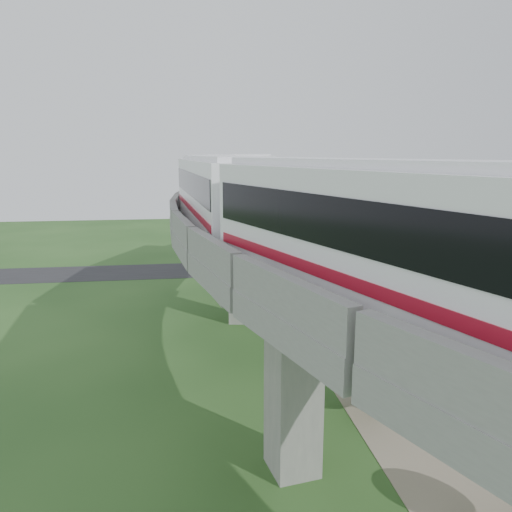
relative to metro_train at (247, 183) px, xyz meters
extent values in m
plane|color=#22451B|center=(-0.37, -1.54, -12.31)|extent=(160.00, 160.00, 0.00)
cube|color=gray|center=(13.63, -3.54, -12.29)|extent=(18.00, 26.00, 0.04)
cube|color=#232326|center=(-0.37, 28.46, -12.29)|extent=(60.00, 8.00, 0.03)
cube|color=#99968E|center=(8.75, 30.25, -8.11)|extent=(2.86, 2.93, 8.40)
cube|color=#99968E|center=(8.75, 30.25, -3.31)|extent=(7.21, 5.74, 1.20)
cube|color=#99968E|center=(0.54, 8.88, -8.11)|extent=(2.35, 2.51, 8.40)
cube|color=#99968E|center=(0.54, 8.88, -3.31)|extent=(7.31, 3.58, 1.20)
cube|color=#99968E|center=(0.54, -11.96, -8.11)|extent=(2.35, 2.51, 8.40)
cube|color=#99968E|center=(0.54, -11.96, -3.31)|extent=(7.31, 3.58, 1.20)
cube|color=gray|center=(5.82, 25.00, -2.31)|extent=(16.42, 20.91, 0.80)
cube|color=gray|center=(1.96, 26.90, -1.41)|extent=(8.66, 17.08, 1.00)
cube|color=gray|center=(9.68, 23.09, -1.41)|extent=(8.66, 17.08, 1.00)
cube|color=brown|center=(3.85, 25.97, -1.85)|extent=(10.68, 18.08, 0.12)
cube|color=black|center=(3.85, 25.97, -1.73)|extent=(9.69, 17.59, 0.12)
cube|color=brown|center=(7.79, 24.02, -1.85)|extent=(10.68, 18.08, 0.12)
cube|color=black|center=(7.79, 24.02, -1.73)|extent=(9.69, 17.59, 0.12)
cube|color=gray|center=(0.33, 7.59, -2.31)|extent=(11.77, 20.03, 0.80)
cube|color=gray|center=(-3.92, 8.24, -1.41)|extent=(3.22, 18.71, 1.00)
cube|color=gray|center=(4.58, 6.93, -1.41)|extent=(3.22, 18.71, 1.00)
cube|color=brown|center=(-1.84, 7.92, -1.85)|extent=(5.44, 19.05, 0.12)
cube|color=black|center=(-1.84, 7.92, -1.73)|extent=(4.35, 18.88, 0.12)
cube|color=brown|center=(2.51, 7.25, -1.85)|extent=(5.44, 19.05, 0.12)
cube|color=black|center=(2.51, 7.25, -1.73)|extent=(4.35, 18.88, 0.12)
cube|color=gray|center=(0.33, -10.67, -2.31)|extent=(11.77, 20.03, 0.80)
cube|color=gray|center=(-3.92, -11.32, -1.41)|extent=(3.22, 18.71, 1.00)
cube|color=gray|center=(4.58, -10.02, -1.41)|extent=(3.22, 18.71, 1.00)
cube|color=brown|center=(-1.84, -11.00, -1.85)|extent=(5.44, 19.05, 0.12)
cube|color=black|center=(-1.84, -11.00, -1.73)|extent=(4.35, 18.88, 0.12)
cube|color=brown|center=(2.51, -10.33, -1.85)|extent=(5.44, 19.05, 0.12)
cube|color=black|center=(2.51, -10.33, -1.73)|extent=(4.35, 18.88, 0.12)
cube|color=white|center=(0.94, -22.12, -0.07)|extent=(7.51, 15.05, 3.20)
cube|color=white|center=(0.94, -22.12, 1.63)|extent=(6.75, 14.16, 0.22)
cube|color=black|center=(0.94, -22.12, 0.38)|extent=(7.37, 14.50, 1.15)
cube|color=maroon|center=(0.94, -22.12, -0.82)|extent=(7.37, 14.50, 0.30)
cube|color=black|center=(0.94, -22.12, -1.53)|extent=(6.01, 12.66, 0.28)
cube|color=white|center=(-2.34, -6.91, -0.07)|extent=(3.98, 15.18, 3.20)
cube|color=white|center=(-2.34, -6.91, 1.63)|extent=(3.38, 14.38, 0.22)
cube|color=black|center=(-2.34, -6.91, 0.38)|extent=(3.99, 14.58, 1.15)
cube|color=maroon|center=(-2.34, -6.91, -0.82)|extent=(3.99, 14.58, 0.30)
cube|color=black|center=(-2.34, -6.91, -1.53)|extent=(2.99, 12.87, 0.28)
cube|color=white|center=(-1.73, 8.64, -0.07)|extent=(5.12, 15.24, 3.20)
cube|color=white|center=(-1.73, 8.64, 1.63)|extent=(4.46, 14.41, 0.22)
cube|color=black|center=(-1.73, 8.64, 0.38)|extent=(5.08, 14.66, 1.15)
cube|color=maroon|center=(-1.73, 8.64, -0.82)|extent=(5.08, 14.66, 0.30)
cube|color=black|center=(-1.73, 8.64, -1.53)|extent=(3.96, 12.89, 0.28)
cube|color=white|center=(2.72, 23.55, -0.07)|extent=(8.52, 14.81, 3.20)
cube|color=white|center=(2.72, 23.55, 1.63)|extent=(7.72, 13.91, 0.22)
cube|color=black|center=(2.72, 23.55, 0.38)|extent=(8.33, 14.29, 1.15)
cube|color=maroon|center=(2.72, 23.55, -0.82)|extent=(8.33, 14.29, 0.30)
cube|color=black|center=(2.72, 23.55, -1.53)|extent=(6.88, 12.43, 0.28)
cylinder|color=#2D382D|center=(11.88, 17.75, -11.56)|extent=(0.08, 0.08, 1.50)
cube|color=#2D382D|center=(11.01, 15.44, -11.56)|extent=(1.69, 4.77, 1.40)
cylinder|color=#2D382D|center=(10.25, 13.08, -11.56)|extent=(0.08, 0.08, 1.50)
cube|color=#2D382D|center=(9.61, 10.70, -11.56)|extent=(1.23, 4.91, 1.40)
cylinder|color=#2D382D|center=(9.08, 8.28, -11.56)|extent=(0.08, 0.08, 1.50)
cube|color=#2D382D|center=(8.67, 5.85, -11.56)|extent=(0.75, 4.99, 1.40)
cylinder|color=#2D382D|center=(8.37, 3.39, -11.56)|extent=(0.08, 0.08, 1.50)
cube|color=#2D382D|center=(8.19, 0.93, -11.56)|extent=(0.27, 5.04, 1.40)
cylinder|color=#2D382D|center=(8.13, -1.54, -11.56)|extent=(0.08, 0.08, 1.50)
cube|color=#2D382D|center=(8.19, -4.01, -11.56)|extent=(0.27, 5.04, 1.40)
cylinder|color=#2D382D|center=(8.37, -6.48, -11.56)|extent=(0.08, 0.08, 1.50)
cube|color=#2D382D|center=(8.67, -8.93, -11.56)|extent=(0.75, 4.99, 1.40)
cylinder|color=#2D382D|center=(9.08, -11.37, -11.56)|extent=(0.08, 0.08, 1.50)
cube|color=#2D382D|center=(9.61, -13.78, -11.56)|extent=(1.23, 4.91, 1.40)
cylinder|color=#382314|center=(11.05, 22.01, -11.77)|extent=(0.18, 0.18, 1.08)
ellipsoid|color=#123A13|center=(11.05, 22.01, -10.30)|extent=(3.08, 3.08, 2.62)
cylinder|color=#382314|center=(7.86, 13.31, -11.75)|extent=(0.18, 0.18, 1.12)
ellipsoid|color=#123A13|center=(7.86, 13.31, -10.52)|extent=(2.24, 2.24, 1.91)
cylinder|color=#382314|center=(6.33, 2.62, -11.69)|extent=(0.18, 0.18, 1.23)
ellipsoid|color=#123A13|center=(6.33, 2.62, -10.34)|extent=(2.44, 2.44, 2.08)
cylinder|color=#382314|center=(5.92, -7.62, -11.58)|extent=(0.18, 0.18, 1.45)
ellipsoid|color=#123A13|center=(5.92, -7.62, -9.96)|extent=(2.98, 2.98, 2.53)
imported|color=#AC200F|center=(14.79, -4.38, -11.62)|extent=(3.75, 3.77, 1.30)
imported|color=black|center=(12.00, 1.14, -11.75)|extent=(3.75, 2.09, 1.03)
camera|label=1|loc=(-3.94, -31.94, 1.88)|focal=35.00mm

